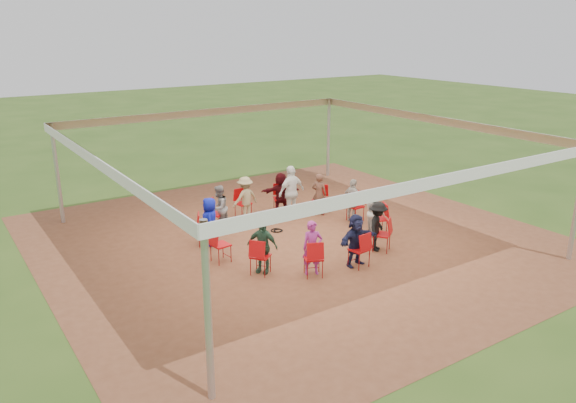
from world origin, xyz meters
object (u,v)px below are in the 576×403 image
chair_0 (355,207)px  person_seated_0 (353,201)px  chair_9 (359,250)px  person_seated_10 (375,212)px  chair_4 (216,214)px  chair_11 (379,219)px  chair_3 (243,204)px  chair_5 (206,229)px  person_seated_3 (245,198)px  laptop (349,203)px  chair_1 (320,200)px  chair_7 (260,256)px  person_seated_6 (262,246)px  person_seated_2 (281,193)px  person_seated_9 (378,226)px  chair_10 (382,235)px  person_seated_1 (319,194)px  person_seated_8 (356,240)px  cable_coil (277,230)px  person_seated_4 (219,208)px  chair_8 (313,258)px  person_seated_7 (312,248)px  chair_2 (280,198)px  chair_6 (221,245)px  standing_person (291,192)px  person_seated_5 (210,221)px

chair_0 → person_seated_0: size_ratio=0.68×
chair_9 → person_seated_10: (1.84, 1.48, 0.21)m
chair_4 → chair_11: 4.67m
chair_3 → chair_5: same height
person_seated_3 → laptop: size_ratio=3.66×
chair_1 → chair_9: size_ratio=1.00×
chair_7 → person_seated_6: 0.24m
person_seated_2 → chair_9: bearing=105.4°
person_seated_2 → person_seated_9: (0.43, -3.95, 0.00)m
chair_10 → person_seated_1: 3.34m
chair_9 → person_seated_8: (-0.01, 0.12, 0.21)m
person_seated_6 → cable_coil: bearing=104.0°
chair_1 → person_seated_6: (-3.80, -2.79, 0.21)m
person_seated_1 → person_seated_3: same height
person_seated_4 → person_seated_10: (3.46, -2.78, 0.00)m
chair_8 → person_seated_7: size_ratio=0.68×
chair_3 → person_seated_3: person_seated_3 is taller
person_seated_10 → cable_coil: bearing=75.0°
chair_10 → chair_11: same height
chair_2 → chair_6: 4.19m
standing_person → chair_1: bearing=165.9°
person_seated_6 → person_seated_4: bearing=135.0°
chair_0 → person_seated_10: size_ratio=0.68×
person_seated_1 → person_seated_9: size_ratio=1.00×
chair_4 → person_seated_7: person_seated_7 is taller
chair_8 → chair_9: bearing=15.0°
person_seated_5 → chair_2: bearing=136.5°
chair_0 → chair_5: 4.67m
person_seated_10 → standing_person: standing_person is taller
person_seated_3 → person_seated_10: bearing=120.0°
person_seated_8 → standing_person: (0.69, 3.83, 0.16)m
person_seated_5 → cable_coil: (2.05, -0.12, -0.64)m
chair_2 → chair_7: size_ratio=1.00×
person_seated_9 → person_seated_6: bearing=135.0°
person_seated_3 → chair_6: bearing=43.5°
person_seated_5 → laptop: 4.28m
chair_4 → chair_8: same height
cable_coil → person_seated_8: bearing=-84.3°
person_seated_4 → laptop: size_ratio=3.66×
chair_2 → chair_4: size_ratio=1.00×
chair_3 → standing_person: standing_person is taller
person_seated_10 → cable_coil: size_ratio=3.38×
chair_1 → chair_11: (0.26, -2.40, 0.00)m
chair_11 → person_seated_3: 4.09m
chair_3 → person_seated_4: (-1.09, -0.55, 0.21)m
person_seated_10 → person_seated_5: bearing=90.0°
person_seated_6 → laptop: person_seated_6 is taller
chair_10 → person_seated_2: (-0.51, 4.05, 0.21)m
cable_coil → person_seated_0: bearing=-13.3°
person_seated_9 → person_seated_5: bearing=105.0°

